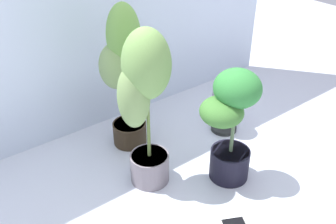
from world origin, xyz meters
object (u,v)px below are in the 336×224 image
(potted_plant_center, at_px, (144,97))
(potted_plant_back_center, at_px, (123,70))
(cell_phone, at_px, (233,223))
(floor_fan, at_px, (226,99))
(potted_plant_front_right, at_px, (231,121))

(potted_plant_center, bearing_deg, potted_plant_back_center, 74.69)
(potted_plant_center, xyz_separation_m, cell_phone, (0.16, -0.55, -0.56))
(potted_plant_back_center, distance_m, floor_fan, 0.74)
(potted_plant_center, relative_size, potted_plant_front_right, 1.33)
(potted_plant_back_center, bearing_deg, cell_phone, -86.46)
(cell_phone, bearing_deg, potted_plant_center, -137.04)
(floor_fan, bearing_deg, potted_plant_front_right, -37.19)
(potted_plant_front_right, xyz_separation_m, cell_phone, (-0.22, -0.29, -0.39))
(potted_plant_front_right, relative_size, floor_fan, 1.86)
(floor_fan, bearing_deg, cell_phone, -34.69)
(potted_plant_front_right, height_order, cell_phone, potted_plant_front_right)
(potted_plant_back_center, relative_size, cell_phone, 5.90)
(potted_plant_front_right, bearing_deg, potted_plant_back_center, 113.35)
(potted_plant_front_right, xyz_separation_m, floor_fan, (0.34, 0.36, -0.15))
(floor_fan, bearing_deg, potted_plant_back_center, -108.08)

